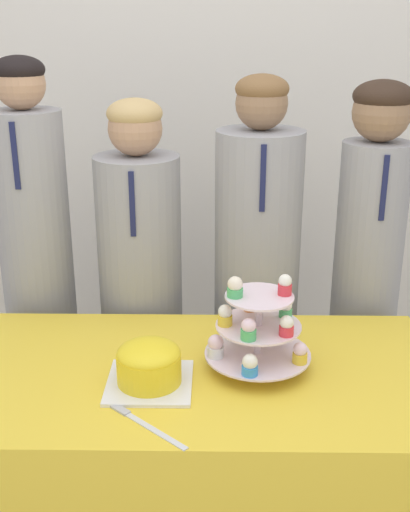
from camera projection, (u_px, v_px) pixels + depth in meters
name	position (u px, v px, depth m)	size (l,w,h in m)	color
wall_back	(204.00, 103.00, 2.99)	(9.00, 0.06, 2.70)	silver
table	(197.00, 478.00, 1.98)	(1.43, 0.74, 0.77)	yellow
round_cake	(149.00, 364.00, 1.76)	(0.24, 0.24, 0.13)	white
cake_knife	(130.00, 416.00, 1.63)	(0.23, 0.21, 0.01)	silver
cupcake_stand	(257.00, 329.00, 1.82)	(0.31, 0.31, 0.29)	silver
student_0	(40.00, 289.00, 2.38)	(0.26, 0.26, 1.61)	#939399
student_1	(142.00, 309.00, 2.40)	(0.30, 0.31, 1.47)	#939399
student_2	(256.00, 302.00, 2.38)	(0.31, 0.31, 1.55)	#939399
student_3	(365.00, 294.00, 2.36)	(0.24, 0.25, 1.53)	#939399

